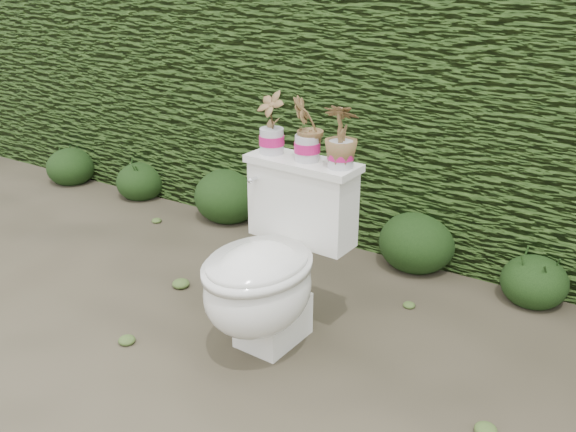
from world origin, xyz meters
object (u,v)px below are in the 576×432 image
Objects in this scene: toilet at (270,269)px; potted_plant_center at (307,131)px; potted_plant_left at (272,124)px; potted_plant_right at (341,138)px.

potted_plant_center reaches higher than toilet.
potted_plant_left is at bearing -71.68° from potted_plant_center.
potted_plant_left reaches higher than potted_plant_right.
potted_plant_right is at bearing 13.33° from potted_plant_left.
potted_plant_center reaches higher than potted_plant_left.
potted_plant_right is (0.16, -0.01, -0.00)m from potted_plant_center.
potted_plant_center is at bearing -15.09° from potted_plant_right.
toilet is 3.03× the size of potted_plant_center.
potted_plant_left reaches higher than toilet.
potted_plant_right is (0.20, 0.23, 0.55)m from toilet.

